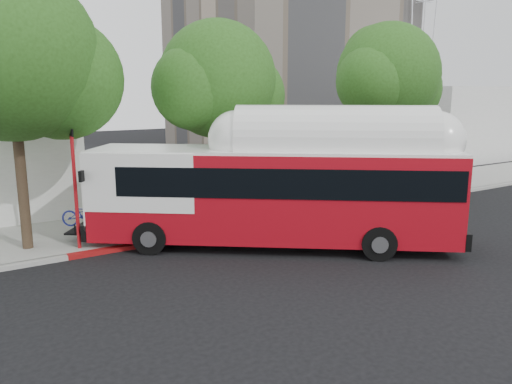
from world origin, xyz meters
TOP-DOWN VIEW (x-y plane):
  - ground at (0.00, 0.00)m, footprint 120.00×120.00m
  - sidewalk at (0.00, 6.50)m, footprint 60.00×5.00m
  - curb_strip at (0.00, 3.90)m, footprint 60.00×0.30m
  - red_curb_segment at (-3.00, 3.90)m, footprint 10.00×0.32m
  - street_tree_left at (-8.53, 5.56)m, footprint 6.67×5.80m
  - street_tree_mid at (-0.59, 6.06)m, footprint 5.75×5.00m
  - street_tree_right at (9.44, 5.86)m, footprint 6.21×5.40m
  - horizon_block at (30.00, 16.00)m, footprint 20.00×12.00m
  - transit_bus at (-1.15, 1.38)m, footprint 12.63×10.31m
  - signal_pole at (-7.45, 4.49)m, footprint 0.12×0.41m

SIDE VIEW (x-z plane):
  - ground at x=0.00m, z-range 0.00..0.00m
  - sidewalk at x=0.00m, z-range 0.00..0.15m
  - curb_strip at x=0.00m, z-range 0.00..0.15m
  - red_curb_segment at x=-3.00m, z-range 0.00..0.16m
  - transit_bus at x=-1.15m, z-range -0.14..4.00m
  - signal_pole at x=-7.45m, z-range 0.06..4.43m
  - horizon_block at x=30.00m, z-range 0.00..6.00m
  - street_tree_mid at x=-0.59m, z-range 1.60..10.22m
  - street_tree_right at x=9.44m, z-range 1.67..10.85m
  - street_tree_left at x=-8.53m, z-range 1.73..11.47m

